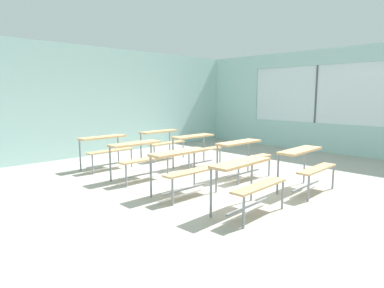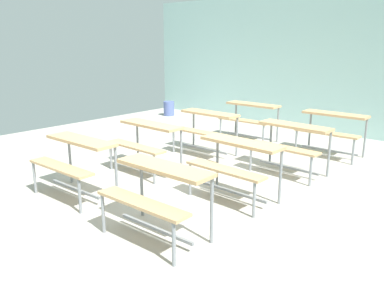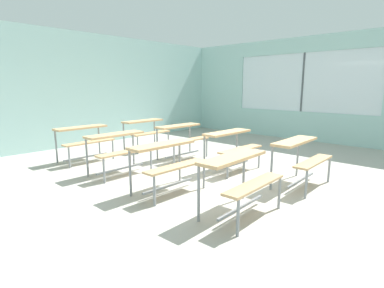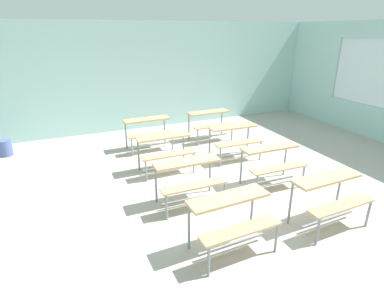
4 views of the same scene
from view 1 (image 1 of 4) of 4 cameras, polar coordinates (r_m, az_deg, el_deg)
ground at (r=6.29m, az=4.28°, el=-7.29°), size 10.00×9.00×0.05m
wall_back at (r=9.65m, az=-16.15°, el=7.10°), size 10.00×0.12×3.00m
wall_right at (r=10.30m, az=23.94°, el=6.48°), size 0.12×9.00×3.00m
desk_bench_r0c0 at (r=4.76m, az=9.56°, el=-5.28°), size 1.12×0.63×0.74m
desk_bench_r0c1 at (r=6.07m, az=19.17°, el=-2.64°), size 1.12×0.62×0.74m
desk_bench_r1c0 at (r=5.54m, az=-1.52°, el=-3.19°), size 1.10×0.60×0.74m
desk_bench_r1c1 at (r=6.76m, az=8.87°, el=-1.14°), size 1.12×0.62×0.74m
desk_bench_r2c0 at (r=6.62m, az=-9.27°, el=-1.36°), size 1.10×0.60×0.74m
desk_bench_r2c1 at (r=7.68m, az=0.74°, el=0.12°), size 1.12×0.62×0.74m
desk_bench_r3c0 at (r=7.77m, az=-14.85°, el=-0.07°), size 1.11×0.62×0.74m
desk_bench_r3c1 at (r=8.72m, az=-5.30°, el=1.10°), size 1.11×0.61×0.74m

